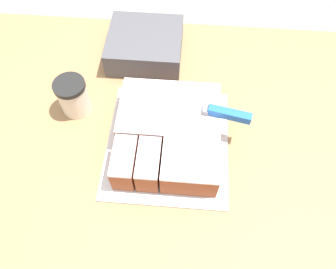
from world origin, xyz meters
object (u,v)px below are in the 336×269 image
knife (213,111)px  cake_board (168,143)px  cake (169,134)px  coffee_cup (74,96)px  storage_box (146,45)px

knife → cake_board: bearing=35.4°
cake → knife: (0.11, 0.05, 0.05)m
coffee_cup → storage_box: size_ratio=0.48×
coffee_cup → storage_box: bearing=52.9°
cake_board → storage_box: size_ratio=1.56×
cake_board → storage_box: storage_box is taller
cake_board → knife: bearing=24.0°
coffee_cup → knife: bearing=-7.3°
cake_board → coffee_cup: coffee_cup is taller
cake → knife: 0.13m
cake → knife: knife is taller
coffee_cup → storage_box: coffee_cup is taller
cake_board → knife: size_ratio=1.06×
cake → cake_board: bearing=-132.7°
knife → coffee_cup: knife is taller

